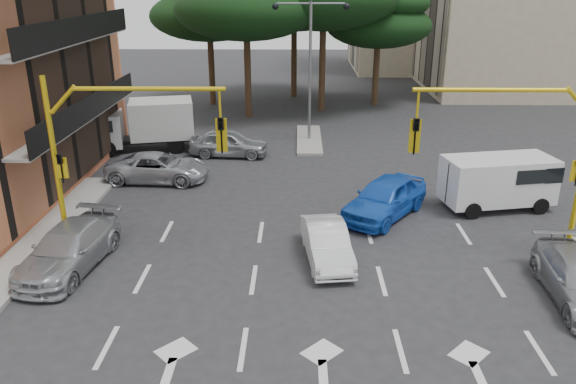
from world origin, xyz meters
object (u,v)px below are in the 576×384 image
car_white_hatch (327,243)px  signal_mast_left (107,142)px  box_truck_a (143,126)px  car_blue_compact (385,198)px  car_silver_cross_b (229,143)px  street_lamp_center (310,44)px  car_silver_cross_a (158,167)px  signal_mast_right (531,144)px  van_white (497,183)px  car_silver_wagon (69,249)px

car_white_hatch → signal_mast_left: bearing=167.8°
box_truck_a → car_blue_compact: bearing=-139.8°
signal_mast_left → car_silver_cross_b: (2.52, 11.01, -3.18)m
street_lamp_center → car_silver_cross_a: bearing=-135.5°
signal_mast_right → street_lamp_center: size_ratio=0.77×
signal_mast_right → car_silver_cross_b: size_ratio=1.46×
signal_mast_left → box_truck_a: (-2.20, 12.01, -2.53)m
car_blue_compact → van_white: size_ratio=1.05×
street_lamp_center → car_silver_cross_a: 11.02m
car_silver_wagon → van_white: 16.37m
signal_mast_left → car_silver_wagon: bearing=-132.6°
car_silver_cross_b → box_truck_a: size_ratio=0.75×
signal_mast_left → car_silver_cross_a: bearing=92.3°
car_silver_cross_a → van_white: 14.84m
street_lamp_center → car_silver_wagon: 17.91m
signal_mast_right → street_lamp_center: 15.65m
car_silver_cross_a → car_silver_cross_b: car_silver_cross_b is taller
car_silver_cross_a → box_truck_a: box_truck_a is taller
car_silver_cross_b → box_truck_a: box_truck_a is taller
car_silver_cross_b → van_white: bearing=-115.9°
street_lamp_center → box_truck_a: street_lamp_center is taller
signal_mast_left → car_white_hatch: size_ratio=1.60×
street_lamp_center → car_blue_compact: bearing=-75.7°
car_silver_cross_b → signal_mast_left: bearing=171.7°
car_silver_wagon → box_truck_a: (-1.00, 13.31, 0.67)m
van_white → box_truck_a: 18.25m
signal_mast_right → car_white_hatch: 7.27m
signal_mast_right → car_silver_cross_a: bearing=153.1°
signal_mast_right → van_white: 5.00m
van_white → box_truck_a: box_truck_a is taller
car_blue_compact → car_silver_cross_b: size_ratio=1.11×
street_lamp_center → van_white: bearing=-53.1°
van_white → car_white_hatch: bearing=-67.3°
car_white_hatch → signal_mast_right: bearing=-1.7°
signal_mast_left → box_truck_a: 12.47m
car_white_hatch → box_truck_a: box_truck_a is taller
car_white_hatch → car_silver_cross_a: (-7.43, 7.68, 0.03)m
signal_mast_right → car_silver_wagon: signal_mast_right is taller
car_silver_cross_b → car_silver_wagon: bearing=167.8°
car_white_hatch → car_silver_cross_a: size_ratio=0.80×
street_lamp_center → box_truck_a: bearing=-167.5°
signal_mast_right → signal_mast_left: same height
van_white → car_blue_compact: bearing=-89.1°
car_silver_cross_a → van_white: size_ratio=1.07×
car_silver_wagon → van_white: van_white is taller
signal_mast_left → car_silver_cross_b: 11.73m
car_silver_cross_b → box_truck_a: 4.86m
car_silver_wagon → street_lamp_center: bearing=70.5°
van_white → box_truck_a: bearing=-126.6°
car_white_hatch → car_silver_wagon: 8.37m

